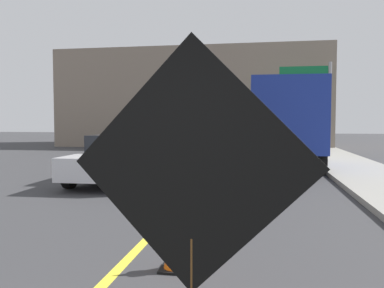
{
  "coord_description": "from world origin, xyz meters",
  "views": [
    {
      "loc": [
        1.68,
        0.65,
        1.79
      ],
      "look_at": [
        0.5,
        7.45,
        1.39
      ],
      "focal_mm": 37.09,
      "sensor_mm": 36.0,
      "label": 1
    }
  ],
  "objects_px": {
    "traffic_cone_mid_lane": "(203,199)",
    "arrow_board_trailer": "(206,165)",
    "traffic_cone_near_sign": "(175,243)",
    "box_truck": "(282,122)",
    "pickup_car": "(122,157)",
    "highway_guide_sign": "(315,91)",
    "roadwork_sign": "(192,172)",
    "traffic_cone_far_lane": "(214,176)"
  },
  "relations": [
    {
      "from": "traffic_cone_mid_lane",
      "to": "traffic_cone_far_lane",
      "type": "height_order",
      "value": "traffic_cone_far_lane"
    },
    {
      "from": "traffic_cone_far_lane",
      "to": "traffic_cone_near_sign",
      "type": "bearing_deg",
      "value": -88.39
    },
    {
      "from": "box_truck",
      "to": "pickup_car",
      "type": "distance_m",
      "value": 6.63
    },
    {
      "from": "pickup_car",
      "to": "traffic_cone_near_sign",
      "type": "bearing_deg",
      "value": -65.56
    },
    {
      "from": "roadwork_sign",
      "to": "traffic_cone_far_lane",
      "type": "distance_m",
      "value": 7.65
    },
    {
      "from": "box_truck",
      "to": "traffic_cone_far_lane",
      "type": "height_order",
      "value": "box_truck"
    },
    {
      "from": "pickup_car",
      "to": "highway_guide_sign",
      "type": "xyz_separation_m",
      "value": [
        7.07,
        11.17,
        2.73
      ]
    },
    {
      "from": "roadwork_sign",
      "to": "traffic_cone_far_lane",
      "type": "xyz_separation_m",
      "value": [
        -0.73,
        7.53,
        -1.09
      ]
    },
    {
      "from": "pickup_car",
      "to": "box_truck",
      "type": "bearing_deg",
      "value": 40.47
    },
    {
      "from": "box_truck",
      "to": "pickup_car",
      "type": "xyz_separation_m",
      "value": [
        -4.98,
        -4.25,
        -1.07
      ]
    },
    {
      "from": "box_truck",
      "to": "traffic_cone_mid_lane",
      "type": "distance_m",
      "value": 8.77
    },
    {
      "from": "traffic_cone_far_lane",
      "to": "highway_guide_sign",
      "type": "bearing_deg",
      "value": 72.23
    },
    {
      "from": "arrow_board_trailer",
      "to": "highway_guide_sign",
      "type": "distance_m",
      "value": 12.19
    },
    {
      "from": "arrow_board_trailer",
      "to": "traffic_cone_far_lane",
      "type": "relative_size",
      "value": 3.47
    },
    {
      "from": "highway_guide_sign",
      "to": "traffic_cone_near_sign",
      "type": "xyz_separation_m",
      "value": [
        -3.92,
        -18.1,
        -3.1
      ]
    },
    {
      "from": "pickup_car",
      "to": "traffic_cone_far_lane",
      "type": "relative_size",
      "value": 6.54
    },
    {
      "from": "highway_guide_sign",
      "to": "traffic_cone_mid_lane",
      "type": "distance_m",
      "value": 16.17
    },
    {
      "from": "arrow_board_trailer",
      "to": "traffic_cone_mid_lane",
      "type": "relative_size",
      "value": 3.98
    },
    {
      "from": "arrow_board_trailer",
      "to": "highway_guide_sign",
      "type": "xyz_separation_m",
      "value": [
        4.53,
        10.92,
        2.94
      ]
    },
    {
      "from": "roadwork_sign",
      "to": "arrow_board_trailer",
      "type": "height_order",
      "value": "arrow_board_trailer"
    },
    {
      "from": "box_truck",
      "to": "traffic_cone_mid_lane",
      "type": "relative_size",
      "value": 9.75
    },
    {
      "from": "roadwork_sign",
      "to": "highway_guide_sign",
      "type": "xyz_separation_m",
      "value": [
        3.34,
        20.24,
        1.95
      ]
    },
    {
      "from": "roadwork_sign",
      "to": "traffic_cone_near_sign",
      "type": "xyz_separation_m",
      "value": [
        -0.58,
        2.14,
        -1.15
      ]
    },
    {
      "from": "traffic_cone_near_sign",
      "to": "highway_guide_sign",
      "type": "bearing_deg",
      "value": 77.78
    },
    {
      "from": "roadwork_sign",
      "to": "traffic_cone_far_lane",
      "type": "height_order",
      "value": "roadwork_sign"
    },
    {
      "from": "arrow_board_trailer",
      "to": "traffic_cone_far_lane",
      "type": "distance_m",
      "value": 1.84
    },
    {
      "from": "box_truck",
      "to": "traffic_cone_mid_lane",
      "type": "height_order",
      "value": "box_truck"
    },
    {
      "from": "highway_guide_sign",
      "to": "arrow_board_trailer",
      "type": "bearing_deg",
      "value": -112.51
    },
    {
      "from": "roadwork_sign",
      "to": "highway_guide_sign",
      "type": "relative_size",
      "value": 0.47
    },
    {
      "from": "arrow_board_trailer",
      "to": "traffic_cone_far_lane",
      "type": "height_order",
      "value": "arrow_board_trailer"
    },
    {
      "from": "box_truck",
      "to": "traffic_cone_mid_lane",
      "type": "xyz_separation_m",
      "value": [
        -1.88,
        -8.44,
        -1.44
      ]
    },
    {
      "from": "pickup_car",
      "to": "traffic_cone_far_lane",
      "type": "distance_m",
      "value": 3.38
    },
    {
      "from": "roadwork_sign",
      "to": "arrow_board_trailer",
      "type": "distance_m",
      "value": 9.45
    },
    {
      "from": "roadwork_sign",
      "to": "box_truck",
      "type": "height_order",
      "value": "box_truck"
    },
    {
      "from": "traffic_cone_mid_lane",
      "to": "arrow_board_trailer",
      "type": "bearing_deg",
      "value": 97.12
    },
    {
      "from": "pickup_car",
      "to": "traffic_cone_far_lane",
      "type": "bearing_deg",
      "value": -27.13
    },
    {
      "from": "traffic_cone_near_sign",
      "to": "arrow_board_trailer",
      "type": "bearing_deg",
      "value": 94.82
    },
    {
      "from": "arrow_board_trailer",
      "to": "highway_guide_sign",
      "type": "height_order",
      "value": "highway_guide_sign"
    },
    {
      "from": "pickup_car",
      "to": "traffic_cone_near_sign",
      "type": "relative_size",
      "value": 7.7
    },
    {
      "from": "box_truck",
      "to": "pickup_car",
      "type": "height_order",
      "value": "box_truck"
    },
    {
      "from": "pickup_car",
      "to": "traffic_cone_far_lane",
      "type": "height_order",
      "value": "pickup_car"
    },
    {
      "from": "roadwork_sign",
      "to": "traffic_cone_near_sign",
      "type": "height_order",
      "value": "roadwork_sign"
    }
  ]
}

